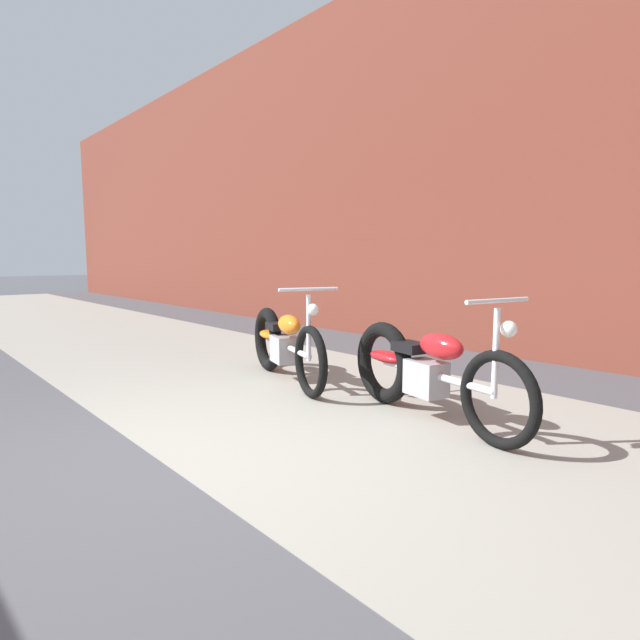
# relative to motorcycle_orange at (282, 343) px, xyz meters

# --- Properties ---
(ground_plane) EXTENTS (80.00, 80.00, 0.00)m
(ground_plane) POSITION_rel_motorcycle_orange_xyz_m (1.42, -1.95, -0.40)
(ground_plane) COLOR #47474C
(sidewalk_slab) EXTENTS (36.00, 3.50, 0.01)m
(sidewalk_slab) POSITION_rel_motorcycle_orange_xyz_m (1.42, -0.20, -0.40)
(sidewalk_slab) COLOR gray
(sidewalk_slab) RESTS_ON ground
(brick_building_wall) EXTENTS (36.00, 0.50, 5.63)m
(brick_building_wall) POSITION_rel_motorcycle_orange_xyz_m (1.42, 3.25, 2.42)
(brick_building_wall) COLOR brown
(brick_building_wall) RESTS_ON ground
(motorcycle_orange) EXTENTS (1.94, 0.83, 1.03)m
(motorcycle_orange) POSITION_rel_motorcycle_orange_xyz_m (0.00, 0.00, 0.00)
(motorcycle_orange) COLOR black
(motorcycle_orange) RESTS_ON ground
(motorcycle_red) EXTENTS (1.99, 0.70, 1.03)m
(motorcycle_red) POSITION_rel_motorcycle_orange_xyz_m (1.80, 0.05, 0.00)
(motorcycle_red) COLOR black
(motorcycle_red) RESTS_ON ground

